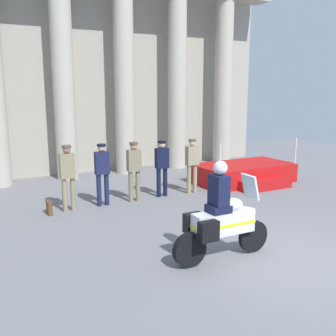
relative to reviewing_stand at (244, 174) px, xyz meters
name	(u,v)px	position (x,y,z in m)	size (l,w,h in m)	color
ground_plane	(297,262)	(-3.24, -5.51, -0.31)	(28.00, 28.00, 0.00)	slate
colonnade_backdrop	(90,64)	(-4.08, 4.03, 3.75)	(15.32, 1.59, 7.76)	#A49F91
reviewing_stand	(244,174)	(0.00, 0.00, 0.00)	(3.33, 2.30, 1.54)	#B71414
officer_in_row_0	(68,173)	(-6.16, -0.37, 0.72)	(0.39, 0.24, 1.75)	#847A5B
officer_in_row_1	(102,170)	(-5.21, -0.31, 0.70)	(0.39, 0.24, 1.72)	#191E42
officer_in_row_2	(134,167)	(-4.28, -0.35, 0.70)	(0.39, 0.24, 1.71)	#7A7056
officer_in_row_3	(162,164)	(-3.33, -0.24, 0.68)	(0.39, 0.24, 1.68)	black
officer_in_row_4	(192,161)	(-2.34, -0.34, 0.68)	(0.39, 0.24, 1.68)	gray
motorcycle_with_rider	(220,219)	(-4.45, -4.74, 0.48)	(2.09, 0.71, 1.90)	black
briefcase_on_ground	(49,208)	(-6.69, -0.43, -0.13)	(0.10, 0.32, 0.36)	brown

